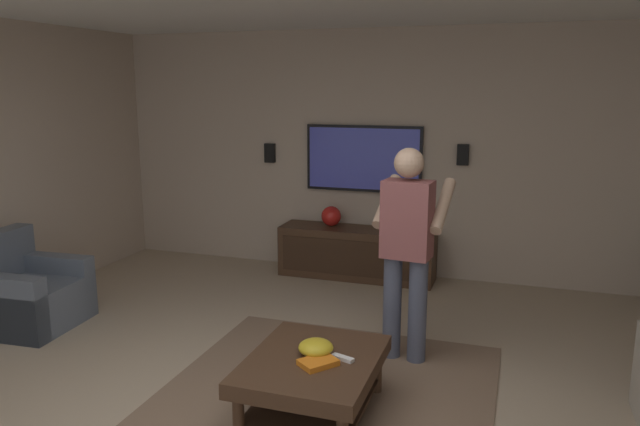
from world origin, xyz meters
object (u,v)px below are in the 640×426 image
object	(u,v)px
media_console	(357,253)
tv	(363,159)
person_standing	(407,242)
remote_white	(343,358)
bowl	(316,347)
coffee_table	(313,373)
book	(318,362)
wall_speaker_left	(463,155)
armchair	(25,295)
wall_speaker_right	(270,153)
vase_round	(331,216)

from	to	relation	value
media_console	tv	distance (m)	1.04
tv	person_standing	xyz separation A→B (m)	(-2.11, -0.89, -0.36)
media_console	remote_white	distance (m)	2.94
tv	bowl	size ratio (longest dim) A/B	5.82
coffee_table	bowl	bearing A→B (deg)	-7.07
coffee_table	book	size ratio (longest dim) A/B	4.55
person_standing	wall_speaker_left	distance (m)	2.17
armchair	bowl	size ratio (longest dim) A/B	3.85
coffee_table	wall_speaker_right	distance (m)	3.67
bowl	wall_speaker_right	world-z (taller)	wall_speaker_right
remote_white	wall_speaker_left	bearing A→B (deg)	-79.05
coffee_table	person_standing	bearing A→B (deg)	-21.31
tv	book	bearing A→B (deg)	9.76
coffee_table	wall_speaker_right	world-z (taller)	wall_speaker_right
coffee_table	tv	size ratio (longest dim) A/B	0.77
coffee_table	wall_speaker_left	xyz separation A→B (m)	(3.14, -0.58, 1.07)
bowl	book	size ratio (longest dim) A/B	1.01
armchair	tv	size ratio (longest dim) A/B	0.66
coffee_table	tv	distance (m)	3.32
armchair	wall_speaker_right	bearing A→B (deg)	59.32
remote_white	wall_speaker_right	size ratio (longest dim) A/B	0.68
vase_round	wall_speaker_left	xyz separation A→B (m)	(0.20, -1.38, 0.71)
person_standing	wall_speaker_right	xyz separation A→B (m)	(2.12, 2.01, 0.38)
vase_round	media_console	bearing A→B (deg)	-99.38
coffee_table	wall_speaker_right	bearing A→B (deg)	27.14
wall_speaker_left	wall_speaker_right	bearing A→B (deg)	90.00
person_standing	wall_speaker_right	size ratio (longest dim) A/B	7.45
tv	wall_speaker_right	bearing A→B (deg)	-90.67
armchair	person_standing	size ratio (longest dim) A/B	0.52
book	bowl	bearing A→B (deg)	63.01
remote_white	wall_speaker_right	xyz separation A→B (m)	(3.11, 1.80, 0.90)
coffee_table	vase_round	size ratio (longest dim) A/B	4.55
armchair	wall_speaker_left	bearing A→B (deg)	32.25
remote_white	media_console	bearing A→B (deg)	-58.54
remote_white	tv	bearing A→B (deg)	-59.54
coffee_table	tv	xyz separation A→B (m)	(3.13, 0.49, 1.00)
wall_speaker_left	wall_speaker_right	xyz separation A→B (m)	(0.00, 2.19, -0.06)
vase_round	book	bearing A→B (deg)	-164.06
vase_round	person_standing	bearing A→B (deg)	-148.07
bowl	remote_white	bearing A→B (deg)	-94.84
bowl	media_console	bearing A→B (deg)	9.83
media_console	book	bearing A→B (deg)	10.54
book	remote_white	bearing A→B (deg)	-7.30
armchair	vase_round	size ratio (longest dim) A/B	3.90
media_console	person_standing	world-z (taller)	person_standing
remote_white	wall_speaker_right	world-z (taller)	wall_speaker_right
armchair	book	distance (m)	3.05
armchair	vase_round	world-z (taller)	armchair
vase_round	armchair	bearing A→B (deg)	137.70
person_standing	vase_round	world-z (taller)	person_standing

